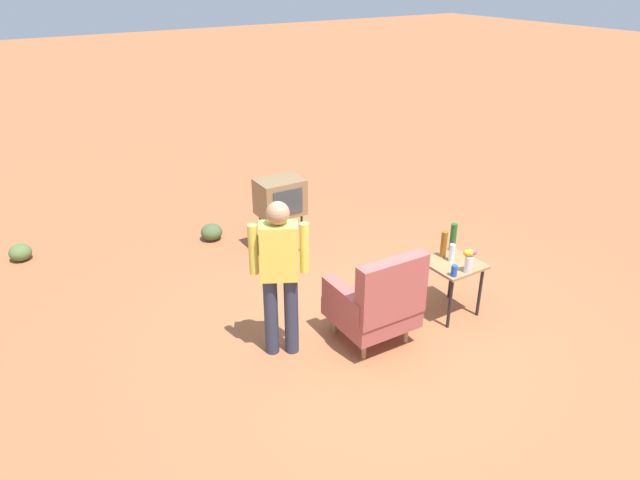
{
  "coord_description": "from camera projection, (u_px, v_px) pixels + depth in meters",
  "views": [
    {
      "loc": [
        3.14,
        3.99,
        3.6
      ],
      "look_at": [
        -0.1,
        -1.14,
        0.65
      ],
      "focal_mm": 32.45,
      "sensor_mm": 36.0,
      "label": 1
    }
  ],
  "objects": [
    {
      "name": "bottle_short_clear",
      "position": [
        452.0,
        253.0,
        6.28
      ],
      "size": [
        0.06,
        0.06,
        0.2
      ],
      "primitive_type": "cylinder",
      "color": "silver",
      "rests_on": "side_table"
    },
    {
      "name": "ground_plane",
      "position": [
        369.0,
        337.0,
        6.12
      ],
      "size": [
        60.0,
        60.0,
        0.0
      ],
      "primitive_type": "plane",
      "color": "#A05B38"
    },
    {
      "name": "tv_on_stand",
      "position": [
        280.0,
        198.0,
        7.6
      ],
      "size": [
        0.61,
        0.46,
        1.03
      ],
      "color": "black",
      "rests_on": "ground"
    },
    {
      "name": "shrub_near",
      "position": [
        20.0,
        252.0,
        7.65
      ],
      "size": [
        0.29,
        0.29,
        0.22
      ],
      "primitive_type": "ellipsoid",
      "color": "#516B38",
      "rests_on": "ground"
    },
    {
      "name": "soda_can_blue",
      "position": [
        454.0,
        271.0,
        6.0
      ],
      "size": [
        0.07,
        0.07,
        0.12
      ],
      "primitive_type": "cylinder",
      "color": "blue",
      "rests_on": "side_table"
    },
    {
      "name": "bottle_wine_green",
      "position": [
        453.0,
        237.0,
        6.5
      ],
      "size": [
        0.07,
        0.07,
        0.32
      ],
      "primitive_type": "cylinder",
      "color": "#1E5623",
      "rests_on": "side_table"
    },
    {
      "name": "flower_vase",
      "position": [
        469.0,
        259.0,
        6.04
      ],
      "size": [
        0.15,
        0.09,
        0.27
      ],
      "color": "silver",
      "rests_on": "side_table"
    },
    {
      "name": "person_standing",
      "position": [
        280.0,
        270.0,
        5.5
      ],
      "size": [
        0.51,
        0.37,
        1.64
      ],
      "color": "#2D3347",
      "rests_on": "ground"
    },
    {
      "name": "armchair",
      "position": [
        377.0,
        301.0,
        5.83
      ],
      "size": [
        0.8,
        0.8,
        1.06
      ],
      "color": "#937047",
      "rests_on": "ground"
    },
    {
      "name": "bottle_tall_amber",
      "position": [
        444.0,
        244.0,
        6.36
      ],
      "size": [
        0.07,
        0.07,
        0.3
      ],
      "primitive_type": "cylinder",
      "color": "brown",
      "rests_on": "side_table"
    },
    {
      "name": "shrub_mid",
      "position": [
        212.0,
        232.0,
        8.21
      ],
      "size": [
        0.3,
        0.3,
        0.23
      ],
      "primitive_type": "ellipsoid",
      "color": "#475B33",
      "rests_on": "ground"
    },
    {
      "name": "side_table",
      "position": [
        453.0,
        270.0,
        6.33
      ],
      "size": [
        0.56,
        0.56,
        0.63
      ],
      "color": "black",
      "rests_on": "ground"
    }
  ]
}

